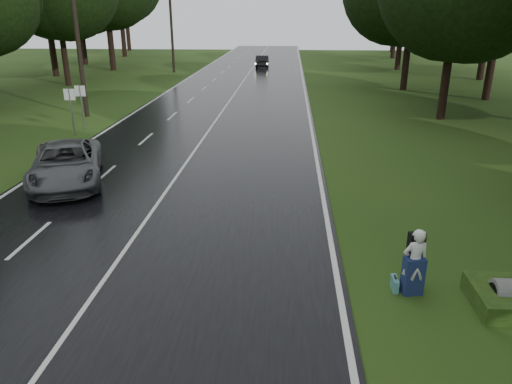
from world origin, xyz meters
TOP-DOWN VIEW (x-y plane):
  - ground at (0.00, 0.00)m, footprint 160.00×160.00m
  - road at (0.00, 20.00)m, footprint 12.00×140.00m
  - lane_center at (0.00, 20.00)m, footprint 0.12×140.00m
  - grey_car at (-4.05, 6.99)m, footprint 4.28×6.05m
  - far_car at (1.11, 49.90)m, footprint 1.56×4.28m
  - hitchhiker at (7.51, -0.05)m, footprint 0.67×0.63m
  - suitcase at (7.14, 0.06)m, footprint 0.13×0.45m
  - utility_pole_mid at (-8.50, 19.68)m, footprint 1.80×0.28m
  - utility_pole_far at (-8.50, 44.19)m, footprint 1.80×0.28m
  - road_sign_a at (-7.20, 14.77)m, footprint 0.60×0.10m
  - road_sign_b at (-7.20, 16.13)m, footprint 0.59×0.10m
  - tree_left_e at (-15.83, 33.29)m, footprint 9.58×9.58m
  - tree_left_f at (-16.01, 45.72)m, footprint 10.68×10.68m
  - tree_right_d at (14.02, 20.45)m, footprint 8.85×8.85m
  - tree_right_e at (14.35, 32.72)m, footprint 9.00×9.00m
  - tree_right_f at (17.06, 48.62)m, footprint 10.28×10.28m

SIDE VIEW (x-z plane):
  - ground at x=0.00m, z-range 0.00..0.00m
  - utility_pole_mid at x=-8.50m, z-range -5.43..5.43m
  - utility_pole_far at x=-8.50m, z-range -4.85..4.85m
  - road_sign_a at x=-7.20m, z-range -1.25..1.25m
  - road_sign_b at x=-7.20m, z-range -1.24..1.24m
  - tree_left_e at x=-15.83m, z-range -7.48..7.48m
  - tree_left_f at x=-16.01m, z-range -8.35..8.35m
  - tree_right_d at x=14.02m, z-range -6.91..6.91m
  - tree_right_e at x=14.35m, z-range -7.03..7.03m
  - tree_right_f at x=17.06m, z-range -8.03..8.03m
  - road at x=0.00m, z-range 0.00..0.04m
  - lane_center at x=0.00m, z-range 0.04..0.05m
  - suitcase at x=7.14m, z-range 0.00..0.32m
  - far_car at x=1.11m, z-range 0.04..1.44m
  - hitchhiker at x=7.51m, z-range -0.06..1.61m
  - grey_car at x=-4.05m, z-range 0.04..1.57m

